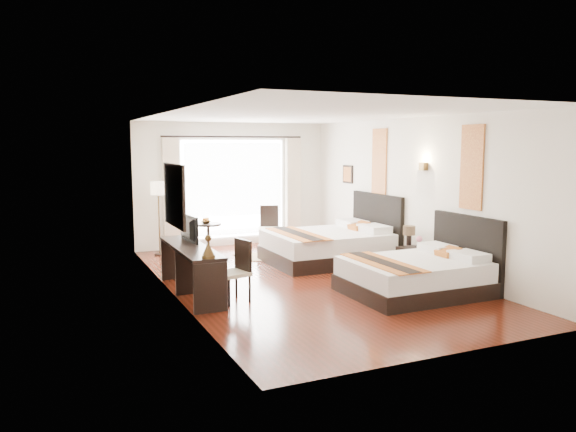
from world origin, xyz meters
name	(u,v)px	position (x,y,z in m)	size (l,w,h in m)	color
floor	(304,280)	(0.00, 0.00, -0.01)	(4.50, 7.50, 0.01)	#3D160B
ceiling	(305,115)	(0.00, 0.00, 2.79)	(4.50, 7.50, 0.02)	white
wall_headboard	(414,194)	(2.25, 0.00, 1.40)	(0.01, 7.50, 2.80)	silver
wall_desk	(172,205)	(-2.25, 0.00, 1.40)	(0.01, 7.50, 2.80)	silver
wall_window	(233,184)	(0.00, 3.75, 1.40)	(4.50, 0.01, 2.80)	silver
wall_entry	(456,230)	(0.00, -3.75, 1.40)	(4.50, 0.01, 2.80)	silver
window_glass	(234,189)	(0.00, 3.73, 1.30)	(2.40, 0.02, 2.20)	white
sheer_curtain	(234,189)	(0.00, 3.67, 1.30)	(2.30, 0.02, 2.10)	white
drape_left	(171,192)	(-1.45, 3.63, 1.28)	(0.35, 0.14, 2.35)	beige
drape_right	(293,188)	(1.45, 3.63, 1.28)	(0.35, 0.14, 2.35)	beige
art_panel_near	(472,167)	(2.23, -1.50, 1.95)	(0.03, 0.50, 1.35)	maroon
art_panel_far	(379,162)	(2.23, 1.15, 1.95)	(0.03, 0.50, 1.35)	maroon
wall_sconce	(423,167)	(2.19, -0.32, 1.92)	(0.10, 0.14, 0.14)	#402F17
mirror_frame	(174,195)	(-2.22, -0.08, 1.55)	(0.04, 1.25, 0.95)	black
mirror_glass	(176,195)	(-2.19, -0.08, 1.55)	(0.01, 1.12, 0.82)	white
bed_near	(419,274)	(1.26, -1.50, 0.31)	(2.10, 1.64, 1.18)	black
bed_far	(331,245)	(1.15, 1.15, 0.34)	(2.33, 1.81, 1.31)	black
nightstand	(412,260)	(2.01, -0.32, 0.23)	(0.39, 0.49, 0.47)	black
table_lamp	(409,232)	(2.00, -0.21, 0.74)	(0.22, 0.22, 0.35)	black
vase	(419,244)	(2.00, -0.52, 0.57)	(0.13, 0.13, 0.13)	black
console_desk	(191,270)	(-1.99, -0.08, 0.38)	(0.50, 2.20, 0.76)	black
television	(185,229)	(-1.97, 0.33, 0.97)	(0.75, 0.10, 0.43)	black
bronze_figurine	(208,248)	(-1.99, -1.08, 0.90)	(0.19, 0.19, 0.28)	#402F17
desk_chair	(234,283)	(-1.52, -0.75, 0.28)	(0.52, 0.52, 0.91)	beige
floor_lamp	(158,193)	(-1.81, 3.24, 1.30)	(0.31, 0.31, 1.54)	black
side_table	(208,238)	(-0.83, 2.99, 0.32)	(0.56, 0.56, 0.65)	black
fruit_bowl	(206,222)	(-0.86, 3.02, 0.67)	(0.21, 0.21, 0.05)	#472B19
window_chair	(269,235)	(0.58, 3.01, 0.29)	(0.58, 0.58, 0.95)	beige
jute_rug	(266,256)	(0.17, 2.16, 0.01)	(1.24, 0.84, 0.01)	tan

